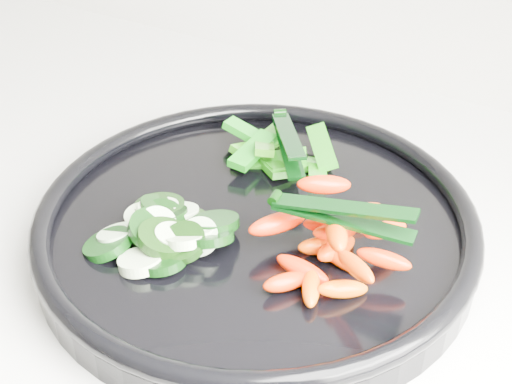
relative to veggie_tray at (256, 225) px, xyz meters
The scene contains 6 objects.
veggie_tray is the anchor object (origin of this frame).
cucumber_pile 0.08m from the veggie_tray, 134.42° to the right, with size 0.13×0.12×0.04m.
carrot_pile 0.08m from the veggie_tray, 10.30° to the right, with size 0.13×0.15×0.05m.
pepper_pile 0.10m from the veggie_tray, 109.49° to the left, with size 0.12×0.10×0.04m.
tong_carrot 0.10m from the veggie_tray, 11.19° to the right, with size 0.11×0.03×0.02m.
tong_pepper 0.10m from the veggie_tray, 102.32° to the left, with size 0.08×0.10×0.02m.
Camera 1 is at (0.90, 1.24, 1.32)m, focal length 50.00 mm.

